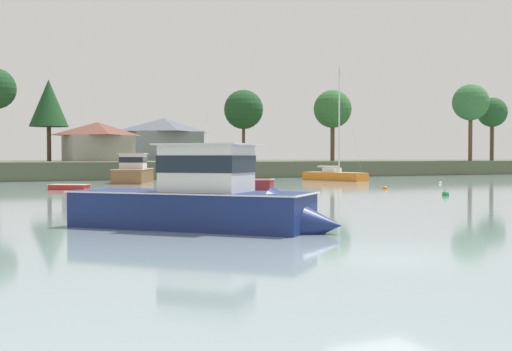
{
  "coord_description": "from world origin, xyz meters",
  "views": [
    {
      "loc": [
        -10.27,
        -13.62,
        2.58
      ],
      "look_at": [
        7.57,
        23.77,
        1.43
      ],
      "focal_mm": 46.28,
      "sensor_mm": 36.0,
      "label": 1
    }
  ],
  "objects_px": {
    "mooring_buoy_green": "(446,194)",
    "mooring_buoy_orange": "(385,188)",
    "mooring_buoy_white": "(440,183)",
    "cruiser_maroon": "(219,185)",
    "sailboat_orange": "(335,178)",
    "cruiser_wood": "(135,176)",
    "cruiser_navy": "(214,210)",
    "dinghy_red": "(69,188)"
  },
  "relations": [
    {
      "from": "cruiser_wood",
      "to": "mooring_buoy_orange",
      "type": "bearing_deg",
      "value": -58.04
    },
    {
      "from": "mooring_buoy_white",
      "to": "mooring_buoy_green",
      "type": "distance_m",
      "value": 21.3
    },
    {
      "from": "dinghy_red",
      "to": "sailboat_orange",
      "type": "relative_size",
      "value": 0.25
    },
    {
      "from": "cruiser_navy",
      "to": "mooring_buoy_green",
      "type": "xyz_separation_m",
      "value": [
        21.71,
        12.44,
        -0.59
      ]
    },
    {
      "from": "sailboat_orange",
      "to": "mooring_buoy_orange",
      "type": "relative_size",
      "value": 29.21
    },
    {
      "from": "cruiser_wood",
      "to": "mooring_buoy_green",
      "type": "distance_m",
      "value": 34.7
    },
    {
      "from": "cruiser_maroon",
      "to": "cruiser_navy",
      "type": "bearing_deg",
      "value": -112.64
    },
    {
      "from": "cruiser_wood",
      "to": "dinghy_red",
      "type": "xyz_separation_m",
      "value": [
        -8.91,
        -13.36,
        -0.52
      ]
    },
    {
      "from": "mooring_buoy_white",
      "to": "dinghy_red",
      "type": "bearing_deg",
      "value": 175.57
    },
    {
      "from": "cruiser_navy",
      "to": "mooring_buoy_orange",
      "type": "distance_m",
      "value": 32.05
    },
    {
      "from": "cruiser_navy",
      "to": "cruiser_maroon",
      "type": "xyz_separation_m",
      "value": [
        9.94,
        23.84,
        -0.15
      ]
    },
    {
      "from": "mooring_buoy_white",
      "to": "mooring_buoy_orange",
      "type": "height_order",
      "value": "mooring_buoy_orange"
    },
    {
      "from": "dinghy_red",
      "to": "mooring_buoy_orange",
      "type": "bearing_deg",
      "value": -22.69
    },
    {
      "from": "mooring_buoy_green",
      "to": "mooring_buoy_orange",
      "type": "bearing_deg",
      "value": 78.46
    },
    {
      "from": "cruiser_maroon",
      "to": "mooring_buoy_orange",
      "type": "distance_m",
      "value": 13.83
    },
    {
      "from": "cruiser_navy",
      "to": "cruiser_maroon",
      "type": "relative_size",
      "value": 1.25
    },
    {
      "from": "sailboat_orange",
      "to": "cruiser_maroon",
      "type": "distance_m",
      "value": 26.08
    },
    {
      "from": "sailboat_orange",
      "to": "mooring_buoy_white",
      "type": "relative_size",
      "value": 34.99
    },
    {
      "from": "sailboat_orange",
      "to": "mooring_buoy_white",
      "type": "height_order",
      "value": "sailboat_orange"
    },
    {
      "from": "mooring_buoy_orange",
      "to": "sailboat_orange",
      "type": "bearing_deg",
      "value": 69.66
    },
    {
      "from": "cruiser_maroon",
      "to": "mooring_buoy_green",
      "type": "relative_size",
      "value": 13.77
    },
    {
      "from": "mooring_buoy_green",
      "to": "mooring_buoy_orange",
      "type": "relative_size",
      "value": 1.19
    },
    {
      "from": "cruiser_wood",
      "to": "cruiser_maroon",
      "type": "xyz_separation_m",
      "value": [
        0.76,
        -20.94,
        -0.15
      ]
    },
    {
      "from": "mooring_buoy_green",
      "to": "mooring_buoy_orange",
      "type": "xyz_separation_m",
      "value": [
        1.89,
        9.24,
        -0.01
      ]
    },
    {
      "from": "cruiser_navy",
      "to": "dinghy_red",
      "type": "bearing_deg",
      "value": 89.49
    },
    {
      "from": "cruiser_wood",
      "to": "cruiser_navy",
      "type": "xyz_separation_m",
      "value": [
        -9.19,
        -44.79,
        0.01
      ]
    },
    {
      "from": "cruiser_navy",
      "to": "cruiser_maroon",
      "type": "height_order",
      "value": "cruiser_navy"
    },
    {
      "from": "cruiser_wood",
      "to": "mooring_buoy_orange",
      "type": "relative_size",
      "value": 23.65
    },
    {
      "from": "sailboat_orange",
      "to": "cruiser_maroon",
      "type": "xyz_separation_m",
      "value": [
        -20.46,
        -16.18,
        0.24
      ]
    },
    {
      "from": "cruiser_navy",
      "to": "mooring_buoy_white",
      "type": "height_order",
      "value": "cruiser_navy"
    },
    {
      "from": "dinghy_red",
      "to": "cruiser_wood",
      "type": "bearing_deg",
      "value": 56.31
    },
    {
      "from": "cruiser_wood",
      "to": "mooring_buoy_orange",
      "type": "xyz_separation_m",
      "value": [
        14.41,
        -23.11,
        -0.59
      ]
    },
    {
      "from": "cruiser_wood",
      "to": "dinghy_red",
      "type": "height_order",
      "value": "cruiser_wood"
    },
    {
      "from": "cruiser_wood",
      "to": "cruiser_maroon",
      "type": "relative_size",
      "value": 1.45
    },
    {
      "from": "cruiser_maroon",
      "to": "mooring_buoy_green",
      "type": "bearing_deg",
      "value": -44.11
    },
    {
      "from": "dinghy_red",
      "to": "sailboat_orange",
      "type": "xyz_separation_m",
      "value": [
        30.12,
        8.59,
        0.13
      ]
    },
    {
      "from": "cruiser_wood",
      "to": "cruiser_maroon",
      "type": "distance_m",
      "value": 20.96
    },
    {
      "from": "cruiser_maroon",
      "to": "mooring_buoy_orange",
      "type": "relative_size",
      "value": 16.37
    },
    {
      "from": "cruiser_wood",
      "to": "dinghy_red",
      "type": "bearing_deg",
      "value": -123.69
    },
    {
      "from": "dinghy_red",
      "to": "cruiser_navy",
      "type": "height_order",
      "value": "cruiser_navy"
    },
    {
      "from": "sailboat_orange",
      "to": "mooring_buoy_green",
      "type": "height_order",
      "value": "sailboat_orange"
    },
    {
      "from": "sailboat_orange",
      "to": "mooring_buoy_orange",
      "type": "xyz_separation_m",
      "value": [
        -6.8,
        -18.34,
        -0.2
      ]
    }
  ]
}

